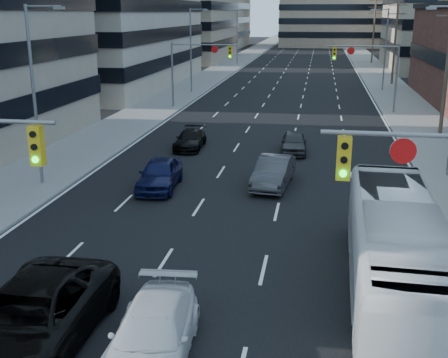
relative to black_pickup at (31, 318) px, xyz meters
name	(u,v)px	position (x,y,z in m)	size (l,w,h in m)	color
road_surface	(306,50)	(3.80, 123.76, -0.89)	(18.00, 300.00, 0.02)	black
sidewalk_left	(257,49)	(-7.70, 123.76, -0.83)	(5.00, 300.00, 0.15)	slate
sidewalk_right	(356,50)	(15.30, 123.76, -0.83)	(5.00, 300.00, 0.15)	slate
office_left_far	(173,15)	(-20.20, 93.76, 7.10)	(20.00, 30.00, 16.00)	gray
bg_block_left	(198,6)	(-24.20, 133.76, 9.10)	(24.00, 24.00, 20.00)	#ADA089
signal_far_left	(197,61)	(-3.88, 38.75, 3.40)	(6.09, 0.33, 6.00)	slate
signal_far_right	(370,64)	(11.48, 38.75, 3.40)	(6.09, 0.33, 6.00)	slate
utility_pole_midblock	(396,37)	(16.00, 59.76, 4.87)	(2.20, 0.28, 11.00)	#4C3D2D
utility_pole_distant	(374,29)	(16.00, 89.76, 4.87)	(2.20, 0.28, 11.00)	#4C3D2D
streetlight_left_near	(36,88)	(-6.54, 13.76, 4.15)	(2.03, 0.22, 9.00)	slate
streetlight_left_mid	(192,46)	(-6.54, 48.76, 4.15)	(2.03, 0.22, 9.00)	slate
streetlight_left_far	(238,34)	(-6.54, 83.76, 4.15)	(2.03, 0.22, 9.00)	slate
streetlight_right_far	(384,46)	(14.14, 53.76, 4.15)	(2.03, 0.22, 9.00)	slate
black_pickup	(31,318)	(0.00, 0.00, 0.00)	(3.00, 6.50, 1.81)	black
white_van	(153,335)	(3.31, 0.03, -0.19)	(2.01, 4.94, 1.43)	silver
transit_bus	(396,252)	(9.80, 4.50, 0.65)	(2.62, 11.18, 3.12)	silver
sedan_blue	(160,174)	(-0.55, 14.28, -0.13)	(1.83, 4.55, 1.55)	#0D1137
sedan_grey_center	(273,172)	(5.11, 15.63, -0.14)	(1.61, 4.61, 1.52)	#38383B
sedan_black_far	(190,140)	(-0.96, 23.02, -0.30)	(1.70, 4.19, 1.22)	black
sedan_grey_right	(294,142)	(5.80, 23.05, -0.23)	(1.59, 3.96, 1.35)	#2F2F31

